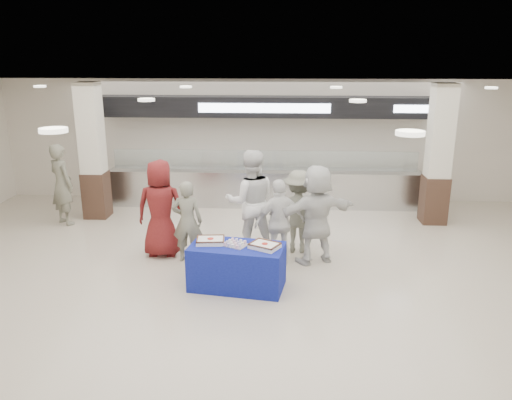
# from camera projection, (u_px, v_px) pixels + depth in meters

# --- Properties ---
(ground) EXTENTS (14.00, 14.00, 0.00)m
(ground) POSITION_uv_depth(u_px,v_px,m) (252.00, 302.00, 7.93)
(ground) COLOR beige
(ground) RESTS_ON ground
(serving_line) EXTENTS (8.70, 0.85, 2.80)m
(serving_line) POSITION_uv_depth(u_px,v_px,m) (264.00, 162.00, 12.78)
(serving_line) COLOR silver
(serving_line) RESTS_ON ground
(column_left) EXTENTS (0.55, 0.55, 3.20)m
(column_left) POSITION_uv_depth(u_px,v_px,m) (93.00, 155.00, 11.73)
(column_left) COLOR #352118
(column_left) RESTS_ON ground
(column_right) EXTENTS (0.55, 0.55, 3.20)m
(column_right) POSITION_uv_depth(u_px,v_px,m) (438.00, 158.00, 11.33)
(column_right) COLOR #352118
(column_right) RESTS_ON ground
(display_table) EXTENTS (1.65, 1.02, 0.75)m
(display_table) POSITION_uv_depth(u_px,v_px,m) (237.00, 267.00, 8.35)
(display_table) COLOR navy
(display_table) RESTS_ON ground
(sheet_cake_left) EXTENTS (0.49, 0.40, 0.10)m
(sheet_cake_left) POSITION_uv_depth(u_px,v_px,m) (210.00, 240.00, 8.36)
(sheet_cake_left) COLOR white
(sheet_cake_left) RESTS_ON display_table
(sheet_cake_right) EXTENTS (0.56, 0.52, 0.09)m
(sheet_cake_right) POSITION_uv_depth(u_px,v_px,m) (265.00, 245.00, 8.14)
(sheet_cake_right) COLOR white
(sheet_cake_right) RESTS_ON display_table
(cupcake_tray) EXTENTS (0.50, 0.46, 0.07)m
(cupcake_tray) POSITION_uv_depth(u_px,v_px,m) (235.00, 243.00, 8.26)
(cupcake_tray) COLOR #B9B9BF
(cupcake_tray) RESTS_ON display_table
(civilian_maroon) EXTENTS (0.94, 0.61, 1.90)m
(civilian_maroon) POSITION_uv_depth(u_px,v_px,m) (161.00, 209.00, 9.56)
(civilian_maroon) COLOR maroon
(civilian_maroon) RESTS_ON ground
(soldier_a) EXTENTS (0.57, 0.38, 1.57)m
(soldier_a) POSITION_uv_depth(u_px,v_px,m) (187.00, 221.00, 9.34)
(soldier_a) COLOR slate
(soldier_a) RESTS_ON ground
(chef_tall) EXTENTS (1.10, 0.92, 2.06)m
(chef_tall) POSITION_uv_depth(u_px,v_px,m) (251.00, 202.00, 9.74)
(chef_tall) COLOR white
(chef_tall) RESTS_ON ground
(chef_short) EXTENTS (1.04, 0.70, 1.64)m
(chef_short) POSITION_uv_depth(u_px,v_px,m) (280.00, 223.00, 9.18)
(chef_short) COLOR white
(chef_short) RESTS_ON ground
(soldier_b) EXTENTS (1.12, 0.71, 1.66)m
(soldier_b) POSITION_uv_depth(u_px,v_px,m) (298.00, 212.00, 9.79)
(soldier_b) COLOR slate
(soldier_b) RESTS_ON ground
(civilian_white) EXTENTS (1.83, 1.21, 1.89)m
(civilian_white) POSITION_uv_depth(u_px,v_px,m) (316.00, 214.00, 9.25)
(civilian_white) COLOR white
(civilian_white) RESTS_ON ground
(soldier_bg) EXTENTS (0.82, 0.77, 1.88)m
(soldier_bg) POSITION_uv_depth(u_px,v_px,m) (62.00, 184.00, 11.39)
(soldier_bg) COLOR slate
(soldier_bg) RESTS_ON ground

